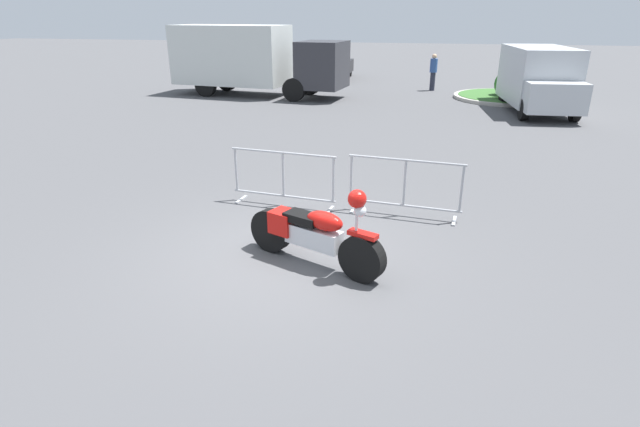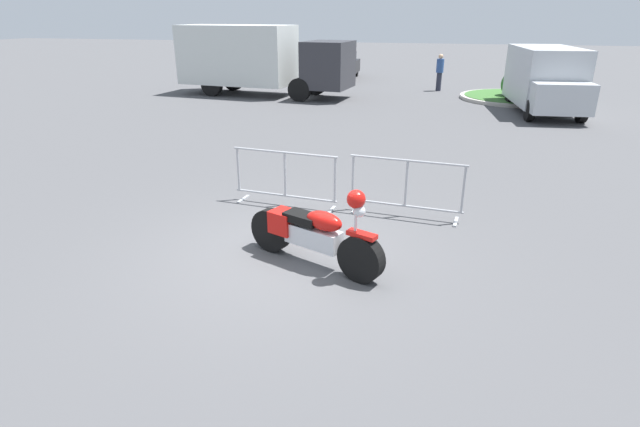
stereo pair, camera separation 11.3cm
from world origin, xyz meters
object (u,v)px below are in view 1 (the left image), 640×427
crowd_barrier_near (283,178)px  pedestrian (433,71)px  parked_car_black (333,66)px  crowd_barrier_far (404,187)px  parked_car_blue (243,64)px  box_truck (250,58)px  delivery_van (539,78)px  parked_car_silver (289,64)px  motorcycle (314,233)px

crowd_barrier_near → pedestrian: size_ratio=1.23×
parked_car_black → crowd_barrier_far: bearing=-166.9°
parked_car_blue → parked_car_black: 5.35m
box_truck → delivery_van: 11.90m
parked_car_blue → crowd_barrier_near: bearing=-158.8°
parked_car_silver → pedestrian: size_ratio=2.50×
box_truck → pedestrian: box_truck is taller
motorcycle → box_truck: (-6.64, 15.30, 1.14)m
delivery_van → pedestrian: 6.12m
delivery_van → parked_car_silver: delivery_van is taller
crowd_barrier_near → parked_car_black: 20.13m
parked_car_silver → parked_car_black: 2.68m
delivery_van → parked_car_black: size_ratio=1.21×
parked_car_silver → parked_car_black: size_ratio=0.98×
crowd_barrier_far → parked_car_black: parked_car_black is taller
parked_car_silver → crowd_barrier_near: bearing=-165.9°
delivery_van → pedestrian: delivery_van is taller
crowd_barrier_far → box_truck: box_truck is taller
crowd_barrier_near → pedestrian: bearing=81.6°
parked_car_blue → parked_car_silver: 2.69m
parked_car_silver → pedestrian: 8.98m
crowd_barrier_near → parked_car_silver: (-5.79, 20.05, 0.16)m
motorcycle → crowd_barrier_near: bearing=139.5°
motorcycle → parked_car_silver: bearing=129.7°
motorcycle → parked_car_black: size_ratio=0.51×
crowd_barrier_near → parked_car_blue: (-8.46, 19.76, 0.14)m
delivery_van → pedestrian: size_ratio=3.06×
parked_car_blue → parked_car_black: bearing=-90.8°
crowd_barrier_far → box_truck: 15.25m
delivery_van → parked_car_black: (-9.42, 8.17, -0.51)m
delivery_van → pedestrian: (-3.88, 4.72, -0.32)m
motorcycle → parked_car_silver: size_ratio=0.52×
motorcycle → parked_car_silver: parked_car_silver is taller
crowd_barrier_far → delivery_van: 12.40m
crowd_barrier_far → pedestrian: bearing=89.4°
box_truck → parked_car_blue: bearing=120.0°
motorcycle → box_truck: bearing=135.9°
crowd_barrier_near → crowd_barrier_far: bearing=0.0°
box_truck → delivery_van: (11.81, -1.36, -0.39)m
crowd_barrier_near → crowd_barrier_far: 2.27m
pedestrian → parked_car_silver: bearing=-152.4°
delivery_van → crowd_barrier_near: bearing=-34.0°
crowd_barrier_far → parked_car_black: size_ratio=0.48×
motorcycle → delivery_van: (5.17, 13.93, 0.74)m
parked_car_silver → parked_car_black: (2.68, -0.17, 0.01)m
crowd_barrier_far → parked_car_blue: size_ratio=0.51×
motorcycle → parked_car_black: (-4.25, 22.11, 0.23)m
crowd_barrier_near → delivery_van: bearing=61.7°
motorcycle → crowd_barrier_near: (-1.13, 2.22, 0.05)m
delivery_van → parked_car_black: delivery_van is taller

